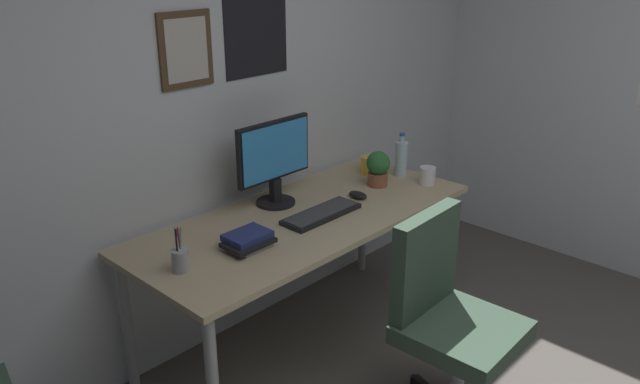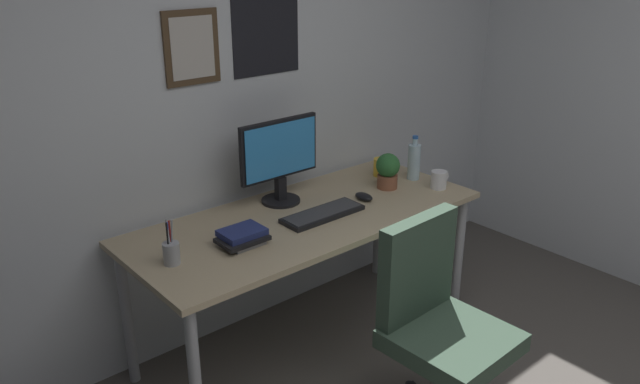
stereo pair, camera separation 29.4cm
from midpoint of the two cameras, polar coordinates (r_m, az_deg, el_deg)
wall_back at (r=3.15m, az=-6.06°, el=8.96°), size 4.40×0.10×2.60m
desk at (r=3.10m, az=1.52°, el=-3.34°), size 1.79×0.75×0.75m
office_chair at (r=2.74m, az=13.73°, el=-11.25°), size 0.55×0.57×0.95m
monitor at (r=3.14m, az=-1.03°, el=3.10°), size 0.46×0.20×0.43m
keyboard at (r=3.05m, az=3.01°, el=-2.05°), size 0.43×0.15×0.03m
computer_mouse at (r=3.26m, az=6.60°, el=-0.47°), size 0.06×0.11×0.04m
water_bottle at (r=3.57m, az=10.91°, el=2.75°), size 0.07×0.07×0.25m
coffee_mug_near at (r=3.48m, az=13.19°, el=1.06°), size 0.12×0.09×0.10m
coffee_mug_far at (r=3.61m, az=7.94°, el=2.23°), size 0.13×0.09×0.10m
potted_plant at (r=3.41m, az=8.66°, el=1.98°), size 0.13×0.13×0.19m
pen_cup at (r=2.63m, az=-10.29°, el=-5.47°), size 0.07×0.07×0.20m
book_stack_left at (r=2.77m, az=-4.05°, el=-4.17°), size 0.21×0.16×0.07m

